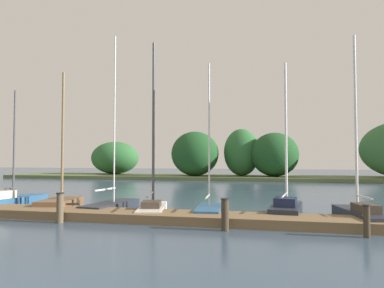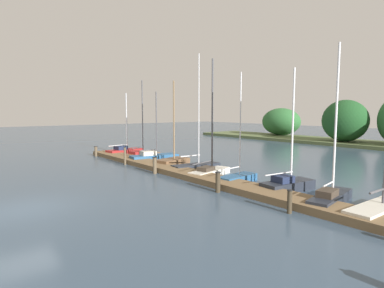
{
  "view_description": "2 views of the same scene",
  "coord_description": "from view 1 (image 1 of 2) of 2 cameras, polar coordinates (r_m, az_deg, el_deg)",
  "views": [
    {
      "loc": [
        4.66,
        -3.3,
        2.42
      ],
      "look_at": [
        1.08,
        12.5,
        3.1
      ],
      "focal_mm": 32.96,
      "sensor_mm": 36.0,
      "label": 1
    },
    {
      "loc": [
        15.01,
        -2.68,
        4.25
      ],
      "look_at": [
        -4.18,
        12.68,
        1.68
      ],
      "focal_mm": 29.84,
      "sensor_mm": 36.0,
      "label": 2
    }
  ],
  "objects": [
    {
      "name": "dock_pier",
      "position": [
        14.1,
        -6.85,
        -11.53
      ],
      "size": [
        29.52,
        1.8,
        0.35
      ],
      "color": "brown",
      "rests_on": "ground"
    },
    {
      "name": "far_shore",
      "position": [
        41.28,
        16.44,
        -1.98
      ],
      "size": [
        55.53,
        8.58,
        6.33
      ],
      "color": "#56663D",
      "rests_on": "ground"
    },
    {
      "name": "sailboat_2",
      "position": [
        19.49,
        -27.39,
        -8.17
      ],
      "size": [
        1.81,
        4.3,
        5.82
      ],
      "rotation": [
        0.0,
        0.0,
        1.42
      ],
      "color": "#285684",
      "rests_on": "ground"
    },
    {
      "name": "sailboat_3",
      "position": [
        17.74,
        -20.43,
        -8.78
      ],
      "size": [
        1.8,
        3.0,
        6.52
      ],
      "rotation": [
        0.0,
        0.0,
        1.75
      ],
      "color": "brown",
      "rests_on": "ground"
    },
    {
      "name": "sailboat_4",
      "position": [
        16.96,
        -12.73,
        -9.5
      ],
      "size": [
        1.47,
        3.88,
        8.25
      ],
      "rotation": [
        0.0,
        0.0,
        1.46
      ],
      "color": "#232833",
      "rests_on": "ground"
    },
    {
      "name": "sailboat_5",
      "position": [
        15.46,
        -6.38,
        -9.75
      ],
      "size": [
        1.74,
        3.74,
        7.56
      ],
      "rotation": [
        0.0,
        0.0,
        1.8
      ],
      "color": "silver",
      "rests_on": "ground"
    },
    {
      "name": "sailboat_6",
      "position": [
        14.91,
        2.79,
        -10.57
      ],
      "size": [
        1.2,
        2.94,
        6.47
      ],
      "rotation": [
        0.0,
        0.0,
        1.65
      ],
      "color": "#285684",
      "rests_on": "ground"
    },
    {
      "name": "sailboat_7",
      "position": [
        15.21,
        15.04,
        -9.95
      ],
      "size": [
        1.5,
        3.45,
        6.47
      ],
      "rotation": [
        0.0,
        0.0,
        1.44
      ],
      "color": "#232833",
      "rests_on": "ground"
    },
    {
      "name": "sailboat_8",
      "position": [
        14.97,
        25.46,
        -9.89
      ],
      "size": [
        1.52,
        3.94,
        7.25
      ],
      "rotation": [
        0.0,
        0.0,
        1.75
      ],
      "color": "#232833",
      "rests_on": "ground"
    },
    {
      "name": "mooring_piling_2",
      "position": [
        14.38,
        -20.58,
        -9.62
      ],
      "size": [
        0.3,
        0.3,
        1.13
      ],
      "color": "brown",
      "rests_on": "ground"
    },
    {
      "name": "mooring_piling_3",
      "position": [
        12.12,
        5.37,
        -11.27
      ],
      "size": [
        0.29,
        0.29,
        1.08
      ],
      "color": "#3D3323",
      "rests_on": "ground"
    },
    {
      "name": "mooring_piling_4",
      "position": [
        12.3,
        26.42,
        -11.09
      ],
      "size": [
        0.23,
        0.23,
        1.0
      ],
      "color": "#3D3323",
      "rests_on": "ground"
    }
  ]
}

